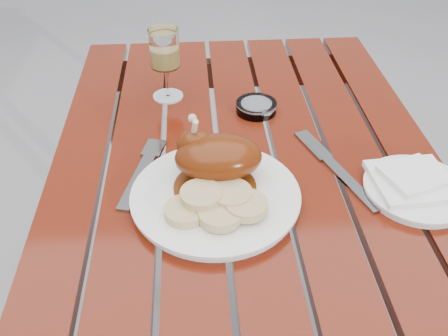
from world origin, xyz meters
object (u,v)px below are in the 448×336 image
at_px(table, 243,281).
at_px(dinner_plate, 215,197).
at_px(wine_glass, 166,65).
at_px(ashtray, 256,107).
at_px(side_plate, 417,190).

distance_m(table, dinner_plate, 0.41).
distance_m(table, wine_glass, 0.57).
bearing_deg(table, wine_glass, 120.79).
xyz_separation_m(wine_glass, ashtray, (0.21, -0.08, -0.07)).
xyz_separation_m(dinner_plate, side_plate, (0.38, -0.00, -0.00)).
bearing_deg(dinner_plate, ashtray, 69.84).
height_order(side_plate, ashtray, ashtray).
bearing_deg(wine_glass, side_plate, -39.66).
distance_m(wine_glass, ashtray, 0.24).
relative_size(wine_glass, side_plate, 0.86).
xyz_separation_m(table, side_plate, (0.31, -0.11, 0.38)).
bearing_deg(side_plate, table, 159.63).
distance_m(wine_glass, side_plate, 0.62).
bearing_deg(ashtray, wine_glass, 158.44).
bearing_deg(wine_glass, ashtray, -21.56).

